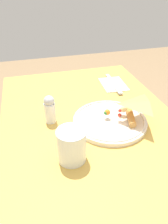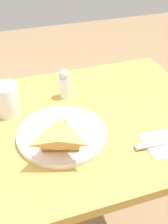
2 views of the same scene
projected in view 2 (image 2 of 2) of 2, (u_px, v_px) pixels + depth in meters
dining_table at (26, 159)px, 0.91m from camera, size 1.23×0.65×0.76m
plate_pizza at (62, 134)px, 0.81m from camera, size 0.26×0.26×0.06m
milk_glass at (6, 101)px, 0.89m from camera, size 0.09×0.09×0.10m
butter_knife at (167, 142)px, 0.79m from camera, size 0.22×0.03×0.01m
salt_shaker at (65, 83)px, 0.97m from camera, size 0.04×0.04×0.11m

